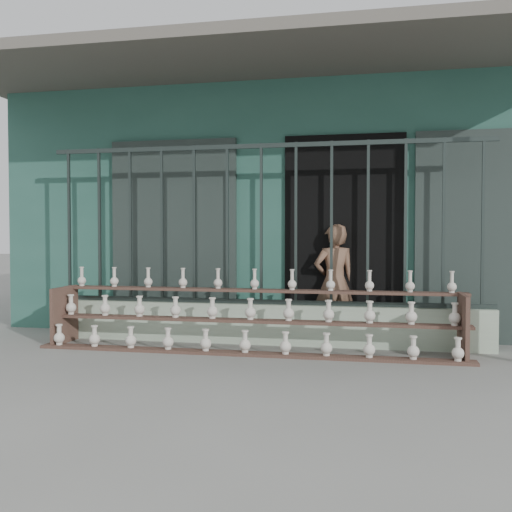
# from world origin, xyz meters

# --- Properties ---
(ground) EXTENTS (60.00, 60.00, 0.00)m
(ground) POSITION_xyz_m (0.00, 0.00, 0.00)
(ground) COLOR slate
(workshop_building) EXTENTS (7.40, 6.60, 3.21)m
(workshop_building) POSITION_xyz_m (0.00, 4.23, 1.62)
(workshop_building) COLOR #285549
(workshop_building) RESTS_ON ground
(parapet_wall) EXTENTS (5.00, 0.20, 0.45)m
(parapet_wall) POSITION_xyz_m (0.00, 1.30, 0.23)
(parapet_wall) COLOR #ACC2A6
(parapet_wall) RESTS_ON ground
(security_fence) EXTENTS (5.00, 0.04, 1.80)m
(security_fence) POSITION_xyz_m (-0.00, 1.30, 1.35)
(security_fence) COLOR #283330
(security_fence) RESTS_ON parapet_wall
(shelf_rack) EXTENTS (4.50, 0.68, 0.85)m
(shelf_rack) POSITION_xyz_m (-0.04, 0.89, 0.36)
(shelf_rack) COLOR brown
(shelf_rack) RESTS_ON ground
(elderly_woman) EXTENTS (0.58, 0.48, 1.35)m
(elderly_woman) POSITION_xyz_m (0.80, 1.70, 0.67)
(elderly_woman) COLOR brown
(elderly_woman) RESTS_ON ground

